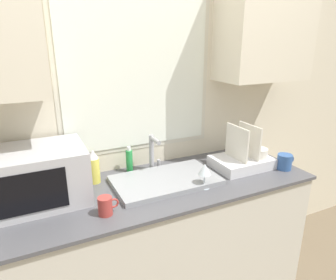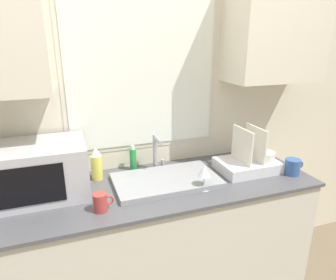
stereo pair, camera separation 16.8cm
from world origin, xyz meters
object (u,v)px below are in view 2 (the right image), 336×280
at_px(faucet, 157,150).
at_px(dish_rack, 249,162).
at_px(mug_near_sink, 101,202).
at_px(wine_glass, 204,172).
at_px(spray_bottle, 97,164).
at_px(microwave, 40,170).
at_px(soap_bottle, 133,159).

xyz_separation_m(faucet, dish_rack, (0.56, -0.21, -0.08)).
distance_m(mug_near_sink, wine_glass, 0.59).
relative_size(dish_rack, spray_bottle, 1.82).
xyz_separation_m(faucet, microwave, (-0.69, -0.10, 0.01)).
bearing_deg(spray_bottle, dish_rack, -12.02).
bearing_deg(faucet, microwave, -171.72).
xyz_separation_m(faucet, wine_glass, (0.17, -0.35, -0.03)).
distance_m(spray_bottle, mug_near_sink, 0.38).
bearing_deg(dish_rack, mug_near_sink, -170.13).
bearing_deg(soap_bottle, dish_rack, -20.12).
bearing_deg(soap_bottle, wine_glass, -51.73).
bearing_deg(dish_rack, faucet, 159.17).
relative_size(mug_near_sink, wine_glass, 0.69).
bearing_deg(spray_bottle, mug_near_sink, -94.44).
distance_m(faucet, soap_bottle, 0.17).
xyz_separation_m(faucet, spray_bottle, (-0.39, -0.01, -0.04)).
bearing_deg(mug_near_sink, dish_rack, 9.87).
relative_size(microwave, mug_near_sink, 4.68).
xyz_separation_m(dish_rack, mug_near_sink, (-0.98, -0.17, -0.01)).
xyz_separation_m(faucet, mug_near_sink, (-0.42, -0.38, -0.09)).
height_order(dish_rack, mug_near_sink, dish_rack).
bearing_deg(dish_rack, wine_glass, -160.39).
distance_m(faucet, mug_near_sink, 0.57).
relative_size(dish_rack, wine_glass, 2.52).
relative_size(microwave, wine_glass, 3.24).
height_order(microwave, dish_rack, same).
bearing_deg(faucet, soap_bottle, 162.65).
relative_size(microwave, soap_bottle, 2.83).
height_order(faucet, soap_bottle, faucet).
bearing_deg(mug_near_sink, wine_glass, 2.93).
bearing_deg(mug_near_sink, soap_bottle, 58.10).
distance_m(dish_rack, soap_bottle, 0.76).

